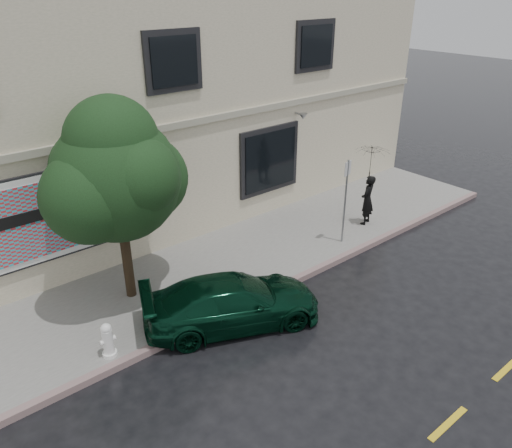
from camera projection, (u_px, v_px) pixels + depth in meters
ground at (306, 328)px, 11.16m from camera, size 90.00×90.00×0.00m
sidewalk at (221, 267)px, 13.37m from camera, size 20.00×3.50×0.15m
curb at (263, 296)px, 12.16m from camera, size 20.00×0.18×0.16m
road_marking at (448, 424)px, 8.74m from camera, size 19.00×0.12×0.01m
building at (111, 103)px, 15.82m from camera, size 20.00×8.12×7.00m
billboard at (67, 212)px, 11.81m from camera, size 4.30×0.16×2.20m
car at (232, 302)px, 11.07m from camera, size 4.30×3.13×1.15m
pedestrian at (367, 200)px, 15.28m from camera, size 0.66×0.54×1.57m
umbrella at (371, 163)px, 14.76m from camera, size 1.18×1.18×0.81m
street_tree at (116, 179)px, 10.76m from camera, size 2.79×2.79×4.39m
fire_hydrant at (108, 340)px, 9.97m from camera, size 0.32×0.30×0.77m
sign_pole at (346, 194)px, 13.87m from camera, size 0.30×0.08×2.48m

